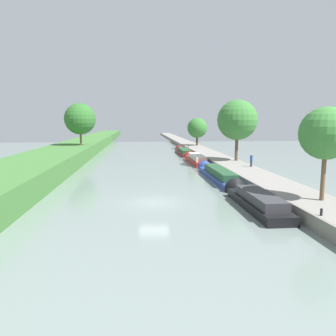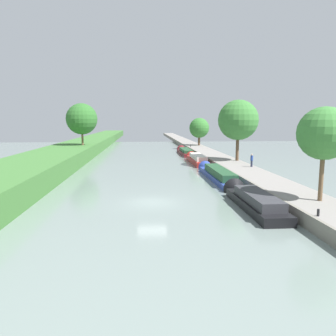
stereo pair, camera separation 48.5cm
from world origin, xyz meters
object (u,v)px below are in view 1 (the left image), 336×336
(narrowboat_blue, at_px, (217,174))
(narrowboat_maroon, at_px, (183,152))
(mooring_bollard_near, at_px, (321,212))
(mooring_bollard_far, at_px, (189,146))
(narrowboat_black, at_px, (253,199))
(narrowboat_red, at_px, (196,159))
(person_walking, at_px, (251,160))

(narrowboat_blue, bearing_deg, narrowboat_maroon, 89.96)
(mooring_bollard_near, bearing_deg, mooring_bollard_far, 90.00)
(narrowboat_black, height_order, narrowboat_maroon, narrowboat_black)
(mooring_bollard_near, bearing_deg, narrowboat_blue, 95.98)
(narrowboat_black, xyz_separation_m, narrowboat_red, (0.13, 27.24, 0.06))
(narrowboat_black, distance_m, narrowboat_red, 27.24)
(narrowboat_blue, xyz_separation_m, narrowboat_red, (0.05, 14.56, 0.05))
(person_walking, bearing_deg, narrowboat_blue, -153.00)
(narrowboat_maroon, bearing_deg, mooring_bollard_far, 70.33)
(narrowboat_black, height_order, person_walking, person_walking)
(narrowboat_red, bearing_deg, mooring_bollard_near, -86.70)
(narrowboat_blue, relative_size, mooring_bollard_near, 32.72)
(narrowboat_maroon, bearing_deg, narrowboat_red, -89.88)
(narrowboat_red, bearing_deg, narrowboat_maroon, 90.12)
(mooring_bollard_far, bearing_deg, narrowboat_maroon, -109.67)
(narrowboat_blue, distance_m, narrowboat_red, 14.56)
(narrowboat_black, relative_size, mooring_bollard_far, 23.68)
(narrowboat_red, bearing_deg, narrowboat_blue, -90.20)
(mooring_bollard_far, bearing_deg, person_walking, -84.40)
(person_walking, xyz_separation_m, mooring_bollard_far, (-3.14, 32.01, -0.65))
(narrowboat_blue, bearing_deg, person_walking, 27.00)
(narrowboat_maroon, relative_size, person_walking, 8.29)
(mooring_bollard_near, xyz_separation_m, mooring_bollard_far, (0.00, 53.54, 0.00))
(narrowboat_blue, relative_size, mooring_bollard_far, 32.72)
(narrowboat_blue, height_order, narrowboat_red, narrowboat_red)
(narrowboat_maroon, xyz_separation_m, mooring_bollard_far, (1.96, 5.49, 0.71))
(narrowboat_maroon, bearing_deg, narrowboat_blue, -90.04)
(narrowboat_blue, bearing_deg, mooring_bollard_far, 86.72)
(narrowboat_red, relative_size, mooring_bollard_far, 27.08)
(narrowboat_black, xyz_separation_m, narrowboat_blue, (0.08, 12.67, 0.01))
(narrowboat_blue, distance_m, mooring_bollard_far, 34.68)
(narrowboat_maroon, distance_m, mooring_bollard_far, 5.88)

